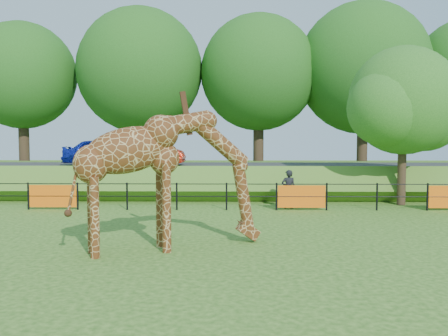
# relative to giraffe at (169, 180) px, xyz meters

# --- Properties ---
(ground) EXTENTS (90.00, 90.00, 0.00)m
(ground) POSITION_rel_giraffe_xyz_m (1.44, -1.23, -1.85)
(ground) COLOR #265415
(ground) RESTS_ON ground
(giraffe) EXTENTS (5.18, 2.82, 3.71)m
(giraffe) POSITION_rel_giraffe_xyz_m (0.00, 0.00, 0.00)
(giraffe) COLOR #5B2E12
(giraffe) RESTS_ON ground
(perimeter_fence) EXTENTS (28.07, 0.10, 1.10)m
(perimeter_fence) POSITION_rel_giraffe_xyz_m (1.44, 6.77, -1.30)
(perimeter_fence) COLOR black
(perimeter_fence) RESTS_ON ground
(embankment) EXTENTS (40.00, 9.00, 1.30)m
(embankment) POSITION_rel_giraffe_xyz_m (1.44, 14.27, -1.20)
(embankment) COLOR #265415
(embankment) RESTS_ON ground
(road) EXTENTS (40.00, 5.00, 0.12)m
(road) POSITION_rel_giraffe_xyz_m (1.44, 12.77, -0.49)
(road) COLOR #29292C
(road) RESTS_ON embankment
(car_blue) EXTENTS (4.18, 1.96, 1.38)m
(car_blue) POSITION_rel_giraffe_xyz_m (-4.93, 12.38, 0.26)
(car_blue) COLOR #1527AD
(car_blue) RESTS_ON road
(car_red) EXTENTS (3.94, 1.54, 1.28)m
(car_red) POSITION_rel_giraffe_xyz_m (-2.73, 12.42, 0.20)
(car_red) COLOR #B7210D
(car_red) RESTS_ON road
(visitor) EXTENTS (0.59, 0.41, 1.58)m
(visitor) POSITION_rel_giraffe_xyz_m (3.98, 7.30, -1.06)
(visitor) COLOR black
(visitor) RESTS_ON ground
(tree_east) EXTENTS (5.40, 4.71, 6.76)m
(tree_east) POSITION_rel_giraffe_xyz_m (9.04, 8.40, 2.43)
(tree_east) COLOR #372718
(tree_east) RESTS_ON ground
(bg_tree_line) EXTENTS (37.30, 8.80, 11.82)m
(bg_tree_line) POSITION_rel_giraffe_xyz_m (3.33, 20.77, 5.34)
(bg_tree_line) COLOR #372718
(bg_tree_line) RESTS_ON ground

